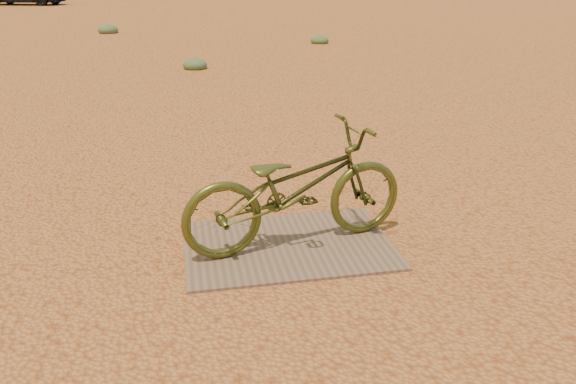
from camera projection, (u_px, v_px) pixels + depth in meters
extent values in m
plane|color=#B87D46|center=(272.00, 225.00, 4.80)|extent=(120.00, 120.00, 0.00)
cube|color=brown|center=(288.00, 245.00, 4.43)|extent=(1.62, 1.13, 0.02)
imported|color=#434A1C|center=(296.00, 188.00, 4.26)|extent=(1.88, 0.96, 0.94)
ellipsoid|color=#546C49|center=(195.00, 69.00, 12.18)|extent=(0.52, 0.52, 0.29)
ellipsoid|color=#546C49|center=(320.00, 43.00, 16.23)|extent=(0.53, 0.53, 0.29)
ellipsoid|color=#546C49|center=(108.00, 33.00, 18.72)|extent=(0.66, 0.66, 0.36)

